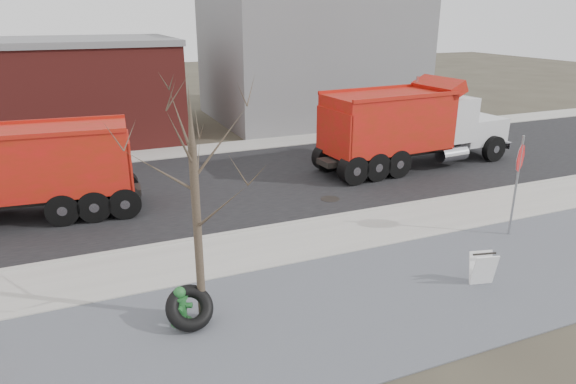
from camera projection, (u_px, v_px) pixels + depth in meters
name	position (u px, v px, depth m)	size (l,w,h in m)	color
ground	(289.00, 248.00, 14.96)	(120.00, 120.00, 0.00)	#383328
gravel_verge	(348.00, 308.00, 11.91)	(60.00, 5.00, 0.03)	gray
sidewalk	(286.00, 244.00, 15.16)	(60.00, 2.50, 0.06)	#9E9B93
curb	(270.00, 227.00, 16.28)	(60.00, 0.15, 0.11)	#9E9B93
road	(227.00, 185.00, 20.43)	(60.00, 9.40, 0.02)	black
far_sidewalk	(194.00, 151.00, 25.38)	(60.00, 2.00, 0.06)	#9E9B93
building_grey	(309.00, 54.00, 32.58)	(12.00, 10.00, 8.00)	slate
bare_tree	(194.00, 179.00, 10.43)	(3.20, 3.20, 5.20)	#382D23
fire_hydrant	(181.00, 307.00, 11.18)	(0.52, 0.51, 0.92)	#2A6E32
truck_tire	(190.00, 308.00, 11.09)	(1.11, 1.02, 0.93)	black
stop_sign	(519.00, 169.00, 15.14)	(0.75, 0.46, 3.14)	gray
sandwich_board	(483.00, 268.00, 12.80)	(0.68, 0.52, 0.85)	white
dump_truck_red_a	(410.00, 124.00, 22.25)	(9.48, 3.17, 3.77)	black
dump_truck_red_b	(20.00, 169.00, 16.53)	(8.11, 2.94, 3.40)	black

